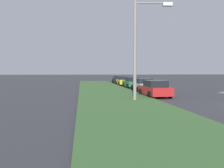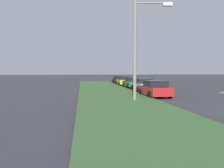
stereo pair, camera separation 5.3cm
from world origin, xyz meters
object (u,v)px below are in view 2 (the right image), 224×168
(parked_car_silver, at_px, (143,85))
(parked_car_green, at_px, (132,83))
(parked_car_red, at_px, (155,89))
(streetlight, at_px, (140,43))
(parked_car_black, at_px, (118,79))
(parked_car_yellow, at_px, (123,81))

(parked_car_silver, relative_size, parked_car_green, 1.00)
(parked_car_red, bearing_deg, streetlight, 142.01)
(parked_car_silver, height_order, parked_car_green, same)
(parked_car_silver, bearing_deg, streetlight, 162.60)
(parked_car_silver, bearing_deg, parked_car_green, -1.02)
(parked_car_silver, xyz_separation_m, parked_car_black, (18.51, 0.11, 0.00))
(parked_car_yellow, bearing_deg, parked_car_red, 179.19)
(parked_car_red, xyz_separation_m, parked_car_silver, (6.09, -0.49, 0.00))
(parked_car_yellow, bearing_deg, parked_car_black, -0.34)
(parked_car_black, bearing_deg, streetlight, 178.24)
(parked_car_red, relative_size, parked_car_green, 1.00)
(parked_car_green, relative_size, streetlight, 0.58)
(parked_car_black, bearing_deg, parked_car_red, -177.46)
(parked_car_yellow, height_order, streetlight, streetlight)
(parked_car_black, bearing_deg, parked_car_green, -176.17)
(parked_car_red, distance_m, parked_car_silver, 6.11)
(parked_car_red, height_order, parked_car_green, same)
(parked_car_green, distance_m, parked_car_yellow, 6.05)
(streetlight, bearing_deg, parked_car_silver, -16.16)
(parked_car_silver, relative_size, streetlight, 0.58)
(parked_car_green, bearing_deg, parked_car_silver, 178.34)
(parked_car_green, bearing_deg, parked_car_yellow, -0.46)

